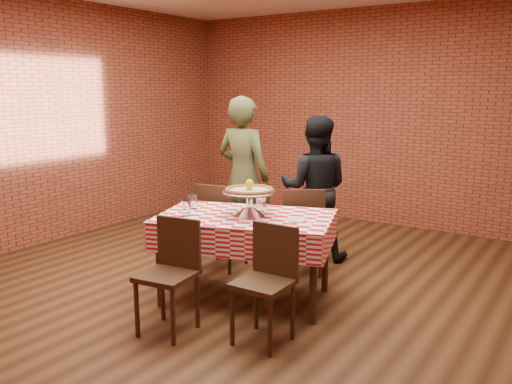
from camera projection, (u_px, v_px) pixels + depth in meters
ground at (238, 283)px, 5.06m from camera, size 6.00×6.00×0.00m
back_wall at (366, 117)px, 7.23m from camera, size 5.50×0.00×5.50m
table at (246, 258)px, 4.64m from camera, size 1.67×1.31×0.75m
tablecloth at (246, 229)px, 4.59m from camera, size 1.72×1.35×0.25m
pizza_stand at (250, 204)px, 4.54m from camera, size 0.48×0.48×0.21m
pizza at (250, 191)px, 4.52m from camera, size 0.43×0.43×0.03m
lemon at (249, 185)px, 4.50m from camera, size 0.08×0.08×0.10m
water_glass_left at (186, 208)px, 4.54m from camera, size 0.11×0.11×0.13m
water_glass_right at (193, 201)px, 4.81m from camera, size 0.11×0.11×0.13m
side_plate at (297, 220)px, 4.38m from camera, size 0.21×0.21×0.01m
sweetener_packet_a at (309, 224)px, 4.25m from camera, size 0.06×0.06×0.00m
sweetener_packet_b at (309, 223)px, 4.28m from camera, size 0.05×0.04×0.00m
condiment_caddy at (263, 200)px, 4.84m from camera, size 0.11×0.09×0.14m
chair_near_left at (167, 278)px, 3.98m from camera, size 0.43×0.43×0.86m
chair_near_right at (263, 287)px, 3.81m from camera, size 0.39×0.39×0.86m
chair_far_left at (223, 225)px, 5.46m from camera, size 0.46×0.46×0.90m
chair_far_right at (300, 230)px, 5.29m from camera, size 0.57×0.57×0.89m
diner_olive at (243, 176)px, 5.88m from camera, size 0.65×0.43×1.76m
diner_black at (315, 188)px, 5.70m from camera, size 0.92×0.83×1.55m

